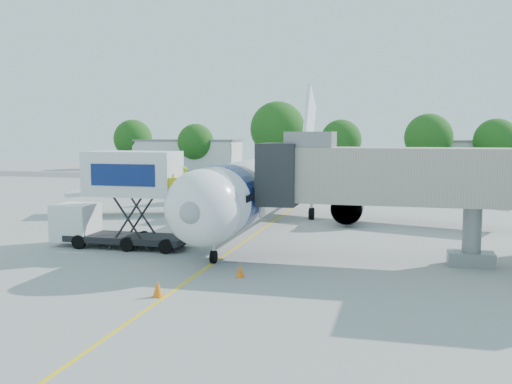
% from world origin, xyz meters
% --- Properties ---
extents(ground, '(160.00, 160.00, 0.00)m').
position_xyz_m(ground, '(0.00, 0.00, 0.00)').
color(ground, '#959592').
rests_on(ground, ground).
extents(guidance_line, '(0.15, 70.00, 0.01)m').
position_xyz_m(guidance_line, '(0.00, 0.00, 0.01)').
color(guidance_line, yellow).
rests_on(guidance_line, ground).
extents(taxiway_strip, '(120.00, 10.00, 0.01)m').
position_xyz_m(taxiway_strip, '(0.00, 42.00, 0.00)').
color(taxiway_strip, '#59595B').
rests_on(taxiway_strip, ground).
extents(aircraft, '(34.17, 37.73, 11.35)m').
position_xyz_m(aircraft, '(0.00, 4.12, 2.95)').
color(aircraft, white).
rests_on(aircraft, ground).
extents(jet_bridge, '(13.90, 3.20, 6.60)m').
position_xyz_m(jet_bridge, '(7.99, -7.00, 4.34)').
color(jet_bridge, '#ADA494').
rests_on(jet_bridge, ground).
extents(catering_hiloader, '(8.50, 2.44, 5.50)m').
position_xyz_m(catering_hiloader, '(-6.27, -7.00, 2.76)').
color(catering_hiloader, black).
rests_on(catering_hiloader, ground).
extents(ground_tug, '(4.37, 3.23, 1.57)m').
position_xyz_m(ground_tug, '(-1.44, -16.77, 0.82)').
color(ground_tug, silver).
rests_on(ground_tug, ground).
extents(safety_cone_a, '(0.38, 0.38, 0.60)m').
position_xyz_m(safety_cone_a, '(2.07, -11.91, 0.29)').
color(safety_cone_a, orange).
rests_on(safety_cone_a, ground).
extents(safety_cone_b, '(0.42, 0.42, 0.67)m').
position_xyz_m(safety_cone_b, '(-0.29, -15.69, 0.32)').
color(safety_cone_b, orange).
rests_on(safety_cone_b, ground).
extents(outbuilding_left, '(18.40, 8.40, 5.30)m').
position_xyz_m(outbuilding_left, '(-28.00, 60.00, 2.66)').
color(outbuilding_left, silver).
rests_on(outbuilding_left, ground).
extents(outbuilding_right, '(16.40, 7.40, 5.30)m').
position_xyz_m(outbuilding_right, '(22.00, 62.00, 2.66)').
color(outbuilding_right, silver).
rests_on(outbuilding_right, ground).
extents(tree_a, '(6.95, 6.95, 8.87)m').
position_xyz_m(tree_a, '(-38.25, 58.92, 5.38)').
color(tree_a, '#382314').
rests_on(tree_a, ground).
extents(tree_b, '(6.30, 6.30, 8.03)m').
position_xyz_m(tree_b, '(-25.40, 56.87, 4.87)').
color(tree_b, '#382314').
rests_on(tree_b, ground).
extents(tree_c, '(9.20, 9.20, 11.73)m').
position_xyz_m(tree_c, '(-11.10, 57.74, 7.12)').
color(tree_c, '#382314').
rests_on(tree_c, ground).
extents(tree_d, '(6.81, 6.81, 8.68)m').
position_xyz_m(tree_d, '(-0.66, 59.22, 5.27)').
color(tree_d, '#382314').
rests_on(tree_d, ground).
extents(tree_e, '(7.42, 7.42, 9.46)m').
position_xyz_m(tree_e, '(13.16, 56.29, 5.74)').
color(tree_e, '#382314').
rests_on(tree_e, ground).
extents(tree_f, '(6.80, 6.80, 8.66)m').
position_xyz_m(tree_f, '(23.07, 57.01, 5.26)').
color(tree_f, '#382314').
rests_on(tree_f, ground).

